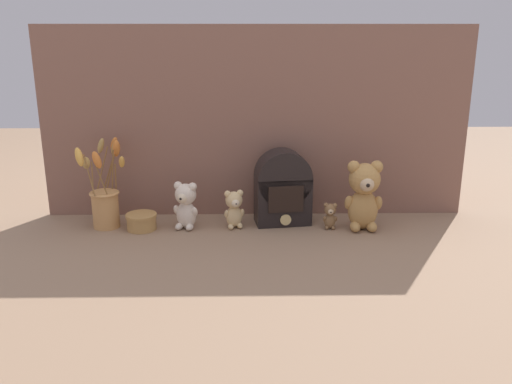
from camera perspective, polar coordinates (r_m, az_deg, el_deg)
The scene contains 9 objects.
ground_plane at distance 1.85m, azimuth 0.01°, elevation -3.93°, with size 4.00×4.00×0.00m, color #8E7056.
backdrop_wall at distance 1.93m, azimuth -0.08°, elevation 7.24°, with size 1.51×0.02×0.67m.
teddy_bear_large at distance 1.85m, azimuth 11.28°, elevation -0.19°, with size 0.13×0.12×0.24m.
teddy_bear_medium at distance 1.85m, azimuth -7.41°, elevation -1.30°, with size 0.09×0.08×0.16m.
teddy_bear_small at distance 1.85m, azimuth -2.32°, elevation -1.71°, with size 0.07×0.07×0.13m.
teddy_bear_tiny at distance 1.86m, azimuth 7.80°, elevation -2.43°, with size 0.05×0.05×0.09m.
flower_vase at distance 1.92m, azimuth -15.62°, elevation -0.70°, with size 0.16×0.17×0.30m.
vintage_radio at distance 1.88m, azimuth 2.85°, elevation 0.41°, with size 0.20×0.13×0.26m.
decorative_tin_tall at distance 1.88m, azimuth -11.96°, elevation -3.06°, with size 0.10×0.10×0.06m.
Camera 1 is at (-0.03, -1.73, 0.65)m, focal length 38.00 mm.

